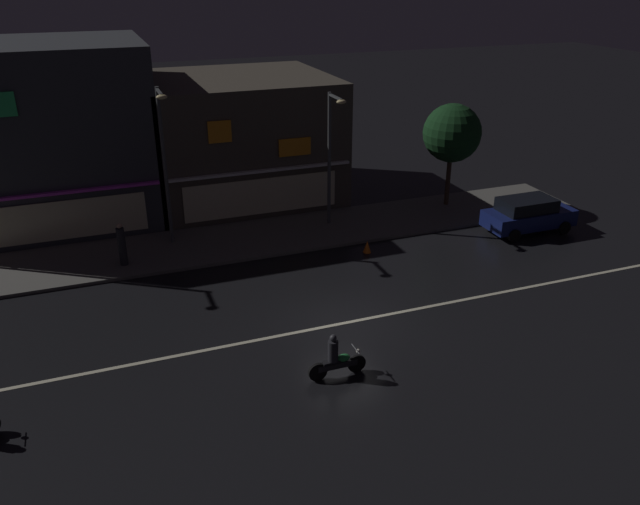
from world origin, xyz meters
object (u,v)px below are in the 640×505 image
object	(u,v)px
streetlamp_east	(331,149)
pedestrian_on_sidewalk	(122,245)
motorcycle_following	(336,359)
traffic_cone	(367,247)
streetlamp_mid	(164,155)
parked_car_near_kerb	(528,214)

from	to	relation	value
streetlamp_east	pedestrian_on_sidewalk	distance (m)	10.30
motorcycle_following	traffic_cone	bearing A→B (deg)	-118.63
streetlamp_east	motorcycle_following	world-z (taller)	streetlamp_east
streetlamp_east	pedestrian_on_sidewalk	world-z (taller)	streetlamp_east
streetlamp_mid	traffic_cone	bearing A→B (deg)	-24.66
parked_car_near_kerb	pedestrian_on_sidewalk	bearing A→B (deg)	171.94
pedestrian_on_sidewalk	parked_car_near_kerb	distance (m)	18.60
pedestrian_on_sidewalk	motorcycle_following	size ratio (longest dim) A/B	0.98
streetlamp_east	pedestrian_on_sidewalk	bearing A→B (deg)	-173.28
parked_car_near_kerb	motorcycle_following	bearing A→B (deg)	-149.08
streetlamp_east	parked_car_near_kerb	size ratio (longest dim) A/B	1.47
motorcycle_following	traffic_cone	size ratio (longest dim) A/B	3.45
pedestrian_on_sidewalk	traffic_cone	xyz separation A→B (m)	(10.24, -2.18, -0.74)
streetlamp_east	pedestrian_on_sidewalk	xyz separation A→B (m)	(-9.81, -1.16, -2.91)
pedestrian_on_sidewalk	parked_car_near_kerb	world-z (taller)	pedestrian_on_sidewalk
parked_car_near_kerb	motorcycle_following	size ratio (longest dim) A/B	2.26
pedestrian_on_sidewalk	traffic_cone	bearing A→B (deg)	-123.78
streetlamp_mid	parked_car_near_kerb	world-z (taller)	streetlamp_mid
streetlamp_east	motorcycle_following	bearing A→B (deg)	-110.62
streetlamp_mid	traffic_cone	size ratio (longest dim) A/B	12.68
parked_car_near_kerb	traffic_cone	distance (m)	8.21
streetlamp_mid	parked_car_near_kerb	xyz separation A→B (m)	(16.14, -4.08, -3.39)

